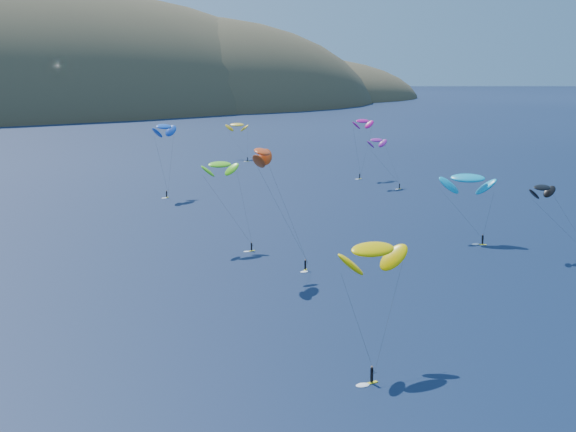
% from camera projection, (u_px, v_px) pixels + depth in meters
% --- Properties ---
extents(kitesurfer_2, '(10.96, 10.16, 17.47)m').
position_uv_depth(kitesurfer_2, '(373.00, 250.00, 103.35)').
color(kitesurfer_2, yellow).
rests_on(kitesurfer_2, ground).
extents(kitesurfer_3, '(7.97, 10.19, 19.23)m').
position_uv_depth(kitesurfer_3, '(220.00, 165.00, 165.12)').
color(kitesurfer_3, yellow).
rests_on(kitesurfer_3, ground).
extents(kitesurfer_4, '(10.42, 9.49, 22.12)m').
position_uv_depth(kitesurfer_4, '(164.00, 127.00, 224.42)').
color(kitesurfer_4, yellow).
rests_on(kitesurfer_4, ground).
extents(kitesurfer_5, '(11.71, 13.21, 16.40)m').
position_uv_depth(kitesurfer_5, '(468.00, 178.00, 171.97)').
color(kitesurfer_5, yellow).
rests_on(kitesurfer_5, ground).
extents(kitesurfer_6, '(7.85, 11.32, 15.95)m').
position_uv_depth(kitesurfer_6, '(377.00, 140.00, 241.78)').
color(kitesurfer_6, yellow).
rests_on(kitesurfer_6, ground).
extents(kitesurfer_7, '(7.34, 13.36, 15.37)m').
position_uv_depth(kitesurfer_7, '(542.00, 188.00, 158.75)').
color(kitesurfer_7, yellow).
rests_on(kitesurfer_7, ground).
extents(kitesurfer_8, '(8.53, 6.23, 20.45)m').
position_uv_depth(kitesurfer_8, '(363.00, 121.00, 258.35)').
color(kitesurfer_8, yellow).
rests_on(kitesurfer_8, ground).
extents(kitesurfer_9, '(11.65, 9.81, 24.52)m').
position_uv_depth(kitesurfer_9, '(262.00, 152.00, 144.82)').
color(kitesurfer_9, yellow).
rests_on(kitesurfer_9, ground).
extents(kitesurfer_11, '(9.09, 16.60, 15.11)m').
position_uv_depth(kitesurfer_11, '(237.00, 125.00, 307.59)').
color(kitesurfer_11, yellow).
rests_on(kitesurfer_11, ground).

